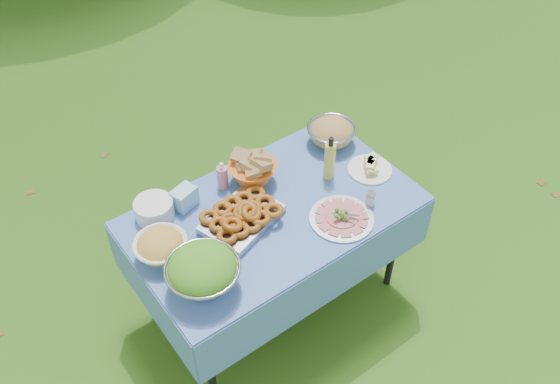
# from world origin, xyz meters

# --- Properties ---
(ground) EXTENTS (80.00, 80.00, 0.00)m
(ground) POSITION_xyz_m (0.00, 0.00, 0.00)
(ground) COLOR #17380A
(ground) RESTS_ON ground
(picnic_table) EXTENTS (1.46, 0.86, 0.76)m
(picnic_table) POSITION_xyz_m (0.00, 0.00, 0.38)
(picnic_table) COLOR #7EB0F2
(picnic_table) RESTS_ON ground
(salad_bowl) EXTENTS (0.41, 0.41, 0.22)m
(salad_bowl) POSITION_xyz_m (-0.53, -0.20, 0.87)
(salad_bowl) COLOR #9B9EA3
(salad_bowl) RESTS_ON picnic_table
(pasta_bowl_white) EXTENTS (0.27, 0.27, 0.14)m
(pasta_bowl_white) POSITION_xyz_m (-0.60, 0.07, 0.83)
(pasta_bowl_white) COLOR white
(pasta_bowl_white) RESTS_ON picnic_table
(plate_stack) EXTENTS (0.26, 0.26, 0.10)m
(plate_stack) POSITION_xyz_m (-0.50, 0.32, 0.81)
(plate_stack) COLOR white
(plate_stack) RESTS_ON picnic_table
(wipes_box) EXTENTS (0.14, 0.12, 0.11)m
(wipes_box) POSITION_xyz_m (-0.34, 0.30, 0.82)
(wipes_box) COLOR #90D6F2
(wipes_box) RESTS_ON picnic_table
(sanitizer_bottle) EXTENTS (0.07, 0.07, 0.16)m
(sanitizer_bottle) POSITION_xyz_m (-0.11, 0.30, 0.84)
(sanitizer_bottle) COLOR #CB7487
(sanitizer_bottle) RESTS_ON picnic_table
(bread_bowl) EXTENTS (0.34, 0.34, 0.17)m
(bread_bowl) POSITION_xyz_m (0.04, 0.24, 0.85)
(bread_bowl) COLOR orange
(bread_bowl) RESTS_ON picnic_table
(pasta_bowl_steel) EXTENTS (0.34, 0.34, 0.15)m
(pasta_bowl_steel) POSITION_xyz_m (0.58, 0.24, 0.83)
(pasta_bowl_steel) COLOR #9B9EA3
(pasta_bowl_steel) RESTS_ON picnic_table
(fried_tray) EXTENTS (0.45, 0.38, 0.09)m
(fried_tray) POSITION_xyz_m (-0.18, 0.02, 0.81)
(fried_tray) COLOR #ABAAAE
(fried_tray) RESTS_ON picnic_table
(charcuterie_platter) EXTENTS (0.36, 0.36, 0.07)m
(charcuterie_platter) POSITION_xyz_m (0.24, -0.26, 0.80)
(charcuterie_platter) COLOR silver
(charcuterie_platter) RESTS_ON picnic_table
(oil_bottle) EXTENTS (0.06, 0.06, 0.27)m
(oil_bottle) POSITION_xyz_m (0.39, 0.03, 0.89)
(oil_bottle) COLOR gold
(oil_bottle) RESTS_ON picnic_table
(cheese_plate) EXTENTS (0.28, 0.28, 0.07)m
(cheese_plate) POSITION_xyz_m (0.60, -0.07, 0.79)
(cheese_plate) COLOR white
(cheese_plate) RESTS_ON picnic_table
(shaker) EXTENTS (0.05, 0.05, 0.08)m
(shaker) POSITION_xyz_m (0.42, -0.26, 0.80)
(shaker) COLOR silver
(shaker) RESTS_ON picnic_table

